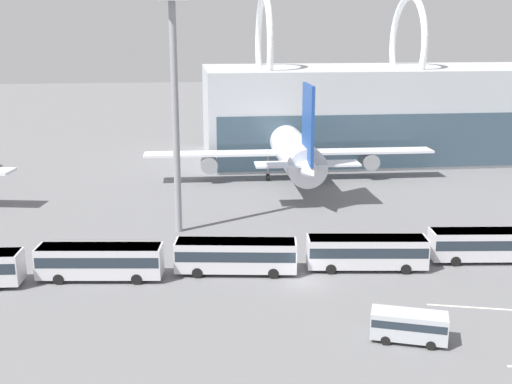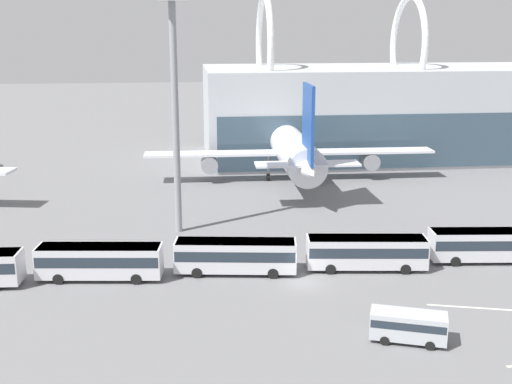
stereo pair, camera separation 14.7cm
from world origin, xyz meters
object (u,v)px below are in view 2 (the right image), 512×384
object	(u,v)px
shuttle_bus_3	(366,251)
floodlight_mast	(174,81)
service_van_foreground	(408,325)
shuttle_bus_4	(488,243)
shuttle_bus_1	(100,260)
shuttle_bus_2	(236,254)
airliner_at_gate_far	(290,146)

from	to	relation	value
shuttle_bus_3	floodlight_mast	distance (m)	27.25
shuttle_bus_3	service_van_foreground	bearing A→B (deg)	-87.28
shuttle_bus_3	shuttle_bus_4	xyz separation A→B (m)	(12.51, 0.72, 0.00)
shuttle_bus_1	shuttle_bus_2	world-z (taller)	same
airliner_at_gate_far	shuttle_bus_1	distance (m)	44.75
shuttle_bus_1	shuttle_bus_3	xyz separation A→B (m)	(25.02, -0.37, 0.00)
airliner_at_gate_far	floodlight_mast	size ratio (longest dim) A/B	1.68
shuttle_bus_3	floodlight_mast	xyz separation A→B (m)	(-17.89, 13.99, 15.05)
airliner_at_gate_far	shuttle_bus_3	xyz separation A→B (m)	(1.18, -38.09, -3.30)
service_van_foreground	floodlight_mast	size ratio (longest dim) A/B	0.23
shuttle_bus_4	service_van_foreground	bearing A→B (deg)	-125.81
airliner_at_gate_far	service_van_foreground	xyz separation A→B (m)	(0.20, -52.65, -3.84)
shuttle_bus_1	floodlight_mast	bearing A→B (deg)	68.84
airliner_at_gate_far	shuttle_bus_1	bearing A→B (deg)	148.98
shuttle_bus_1	floodlight_mast	xyz separation A→B (m)	(7.14, 13.62, 15.05)
airliner_at_gate_far	shuttle_bus_4	xyz separation A→B (m)	(13.69, -37.38, -3.30)
airliner_at_gate_far	service_van_foreground	bearing A→B (deg)	-178.50
shuttle_bus_1	floodlight_mast	size ratio (longest dim) A/B	0.45
airliner_at_gate_far	service_van_foreground	size ratio (longest dim) A/B	7.39
floodlight_mast	service_van_foreground	bearing A→B (deg)	-59.37
shuttle_bus_2	shuttle_bus_4	world-z (taller)	same
shuttle_bus_1	floodlight_mast	world-z (taller)	floodlight_mast
shuttle_bus_2	floodlight_mast	distance (m)	20.97
shuttle_bus_3	service_van_foreground	size ratio (longest dim) A/B	1.97
airliner_at_gate_far	floodlight_mast	distance (m)	31.59
shuttle_bus_4	floodlight_mast	xyz separation A→B (m)	(-30.40, 13.28, 15.05)
shuttle_bus_3	service_van_foreground	xyz separation A→B (m)	(-0.98, -14.56, -0.53)
shuttle_bus_2	shuttle_bus_3	xyz separation A→B (m)	(12.51, -0.42, 0.00)
shuttle_bus_2	service_van_foreground	distance (m)	18.91
service_van_foreground	shuttle_bus_4	bearing A→B (deg)	-111.26
shuttle_bus_3	airliner_at_gate_far	bearing A→B (deg)	98.35
shuttle_bus_4	service_van_foreground	distance (m)	20.39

